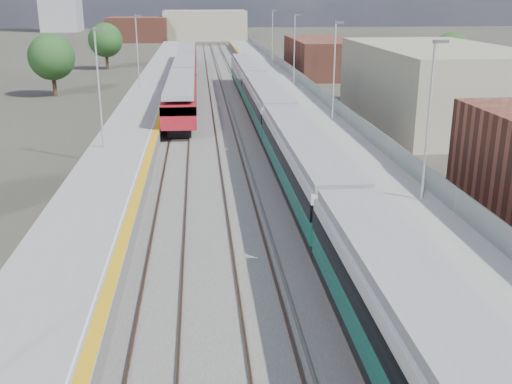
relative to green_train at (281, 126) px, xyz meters
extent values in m
plane|color=#47443A|center=(-1.50, 15.20, -2.06)|extent=(320.00, 320.00, 0.00)
cube|color=#565451|center=(-3.75, 17.70, -2.03)|extent=(10.50, 155.00, 0.06)
cube|color=#4C3323|center=(-0.72, 20.20, -1.95)|extent=(0.07, 160.00, 0.14)
cube|color=#4C3323|center=(0.72, 20.20, -1.95)|extent=(0.07, 160.00, 0.14)
cube|color=#4C3323|center=(-4.22, 20.20, -1.95)|extent=(0.07, 160.00, 0.14)
cube|color=#4C3323|center=(-2.78, 20.20, -1.95)|extent=(0.07, 160.00, 0.14)
cube|color=#4C3323|center=(-7.72, 20.20, -1.95)|extent=(0.07, 160.00, 0.14)
cube|color=#4C3323|center=(-6.28, 20.20, -1.95)|extent=(0.07, 160.00, 0.14)
cube|color=gray|center=(-1.05, 20.20, -1.96)|extent=(0.08, 160.00, 0.10)
cube|color=gray|center=(-2.45, 20.20, -1.96)|extent=(0.08, 160.00, 0.10)
cube|color=slate|center=(3.75, 17.70, -1.56)|extent=(4.70, 155.00, 1.00)
cube|color=gray|center=(3.75, 17.70, -1.05)|extent=(4.70, 155.00, 0.03)
cube|color=gold|center=(1.65, 17.70, -1.03)|extent=(0.40, 155.00, 0.01)
cube|color=gray|center=(5.95, 17.70, -0.46)|extent=(0.06, 155.00, 1.20)
cylinder|color=#9EA0A3|center=(5.10, -12.80, 2.71)|extent=(0.12, 0.12, 7.50)
cube|color=#4C4C4F|center=(5.35, -12.80, 6.36)|extent=(0.70, 0.18, 0.14)
cylinder|color=#9EA0A3|center=(5.10, 7.20, 2.71)|extent=(0.12, 0.12, 7.50)
cube|color=#4C4C4F|center=(5.35, 7.20, 6.36)|extent=(0.70, 0.18, 0.14)
cylinder|color=#9EA0A3|center=(5.10, 27.20, 2.71)|extent=(0.12, 0.12, 7.50)
cube|color=#4C4C4F|center=(5.35, 27.20, 6.36)|extent=(0.70, 0.18, 0.14)
cylinder|color=#9EA0A3|center=(5.10, 47.20, 2.71)|extent=(0.12, 0.12, 7.50)
cube|color=#4C4C4F|center=(5.35, 47.20, 6.36)|extent=(0.70, 0.18, 0.14)
cube|color=slate|center=(-10.55, 17.70, -1.56)|extent=(4.30, 155.00, 1.00)
cube|color=gray|center=(-10.55, 17.70, -1.05)|extent=(4.30, 155.00, 0.03)
cube|color=gold|center=(-8.65, 17.70, -1.03)|extent=(0.45, 155.00, 0.01)
cube|color=silver|center=(-9.00, 17.70, -1.03)|extent=(0.08, 155.00, 0.01)
cylinder|color=#9EA0A3|center=(-11.70, -0.80, 2.71)|extent=(0.12, 0.12, 7.50)
cube|color=#4C4C4F|center=(-11.45, -0.80, 6.36)|extent=(0.70, 0.18, 0.14)
cylinder|color=#9EA0A3|center=(-11.70, 25.20, 2.71)|extent=(0.12, 0.12, 7.50)
cube|color=#4C4C4F|center=(-11.45, 25.20, 6.36)|extent=(0.70, 0.18, 0.14)
cube|color=gray|center=(14.50, 10.20, 1.14)|extent=(11.00, 22.00, 6.40)
cube|color=brown|center=(11.50, 43.20, 0.34)|extent=(8.00, 18.00, 4.80)
cube|color=gray|center=(-3.50, 115.20, 1.44)|extent=(20.00, 14.00, 7.00)
cube|color=brown|center=(-19.50, 110.20, 0.74)|extent=(14.00, 12.00, 5.60)
cube|color=#105440|center=(0.00, -27.47, -0.51)|extent=(2.60, 17.95, 1.05)
cube|color=black|center=(0.00, -27.47, 0.32)|extent=(2.65, 17.95, 0.72)
cube|color=silver|center=(0.00, -27.47, 0.89)|extent=(2.60, 17.95, 0.44)
cube|color=gray|center=(0.00, -27.47, 1.28)|extent=(2.30, 17.95, 0.37)
cube|color=black|center=(0.00, -9.02, -1.25)|extent=(2.50, 17.95, 0.42)
cube|color=#105440|center=(0.00, -9.02, -0.51)|extent=(2.60, 17.95, 1.05)
cube|color=black|center=(0.00, -9.02, 0.32)|extent=(2.65, 17.95, 0.72)
cube|color=silver|center=(0.00, -9.02, 0.89)|extent=(2.60, 17.95, 0.44)
cube|color=gray|center=(0.00, -9.02, 1.28)|extent=(2.30, 17.95, 0.37)
cube|color=black|center=(0.00, 9.42, -1.25)|extent=(2.50, 17.95, 0.42)
cube|color=#105440|center=(0.00, 9.42, -0.51)|extent=(2.60, 17.95, 1.05)
cube|color=black|center=(0.00, 9.42, 0.32)|extent=(2.65, 17.95, 0.72)
cube|color=silver|center=(0.00, 9.42, 0.89)|extent=(2.60, 17.95, 0.44)
cube|color=gray|center=(0.00, 9.42, 1.28)|extent=(2.30, 17.95, 0.37)
cube|color=black|center=(0.00, 27.87, -1.25)|extent=(2.50, 17.95, 0.42)
cube|color=#105440|center=(0.00, 27.87, -0.51)|extent=(2.60, 17.95, 1.05)
cube|color=black|center=(0.00, 27.87, 0.32)|extent=(2.65, 17.95, 0.72)
cube|color=silver|center=(0.00, 27.87, 0.89)|extent=(2.60, 17.95, 0.44)
cube|color=gray|center=(0.00, 27.87, 1.28)|extent=(2.30, 17.95, 0.37)
cube|color=black|center=(-7.00, 12.87, -1.62)|extent=(1.78, 15.12, 0.62)
cube|color=maroon|center=(-7.00, 12.87, -0.14)|extent=(2.62, 17.79, 1.87)
cube|color=black|center=(-7.00, 12.87, 0.33)|extent=(2.68, 17.79, 0.66)
cube|color=gray|center=(-7.00, 12.87, 1.27)|extent=(2.34, 17.79, 0.37)
cube|color=black|center=(-7.00, 31.15, -1.62)|extent=(1.78, 15.12, 0.62)
cube|color=maroon|center=(-7.00, 31.15, -0.14)|extent=(2.62, 17.79, 1.87)
cube|color=black|center=(-7.00, 31.15, 0.33)|extent=(2.68, 17.79, 0.66)
cube|color=gray|center=(-7.00, 31.15, 1.27)|extent=(2.34, 17.79, 0.37)
cube|color=black|center=(-7.00, 49.44, -1.62)|extent=(1.78, 15.12, 0.62)
cube|color=maroon|center=(-7.00, 49.44, -0.14)|extent=(2.62, 17.79, 1.87)
cube|color=black|center=(-7.00, 49.44, 0.33)|extent=(2.68, 17.79, 0.66)
cube|color=gray|center=(-7.00, 49.44, 1.27)|extent=(2.34, 17.79, 0.37)
cylinder|color=#382619|center=(-20.97, 27.42, -0.90)|extent=(0.44, 0.44, 2.31)
sphere|color=#1C4A1D|center=(-20.97, 27.42, 2.12)|extent=(4.88, 4.88, 4.88)
cylinder|color=#382619|center=(-18.86, 52.36, -0.88)|extent=(0.44, 0.44, 2.34)
sphere|color=#1C4A1D|center=(-18.86, 52.36, 2.17)|extent=(4.94, 4.94, 4.94)
cylinder|color=#382619|center=(22.53, 26.42, -0.91)|extent=(0.44, 0.44, 2.28)
sphere|color=#1C4A1D|center=(22.53, 26.42, 2.07)|extent=(4.82, 4.82, 4.82)
camera|label=1|loc=(-5.43, -39.26, 8.28)|focal=42.00mm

